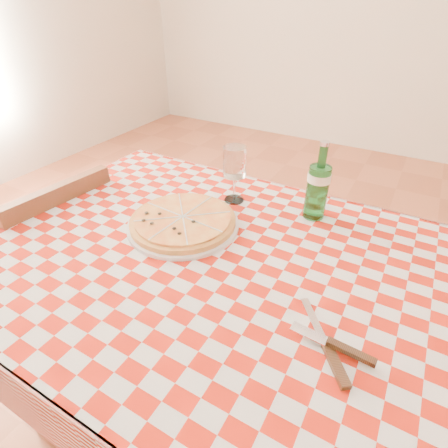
% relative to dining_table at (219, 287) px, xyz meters
% --- Properties ---
extents(dining_table, '(1.20, 0.80, 0.75)m').
position_rel_dining_table_xyz_m(dining_table, '(0.00, 0.00, 0.00)').
color(dining_table, brown).
rests_on(dining_table, ground).
extents(tablecloth, '(1.30, 0.90, 0.01)m').
position_rel_dining_table_xyz_m(tablecloth, '(0.00, 0.00, 0.09)').
color(tablecloth, '#A4170A').
rests_on(tablecloth, dining_table).
extents(chair_far, '(0.40, 0.40, 0.81)m').
position_rel_dining_table_xyz_m(chair_far, '(-0.67, 0.00, -0.19)').
color(chair_far, brown).
rests_on(chair_far, ground).
extents(pizza_plate, '(0.34, 0.34, 0.04)m').
position_rel_dining_table_xyz_m(pizza_plate, '(-0.16, 0.07, 0.12)').
color(pizza_plate, '#BD883F').
rests_on(pizza_plate, tablecloth).
extents(water_bottle, '(0.06, 0.06, 0.23)m').
position_rel_dining_table_xyz_m(water_bottle, '(0.14, 0.31, 0.21)').
color(water_bottle, '#1A6A26').
rests_on(water_bottle, tablecloth).
extents(wine_glass, '(0.08, 0.08, 0.18)m').
position_rel_dining_table_xyz_m(wine_glass, '(-0.11, 0.27, 0.19)').
color(wine_glass, silver).
rests_on(wine_glass, tablecloth).
extents(cutlery, '(0.28, 0.26, 0.02)m').
position_rel_dining_table_xyz_m(cutlery, '(0.30, -0.13, 0.11)').
color(cutlery, silver).
rests_on(cutlery, tablecloth).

